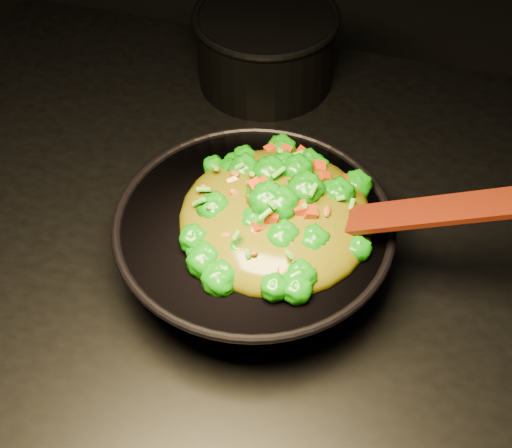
% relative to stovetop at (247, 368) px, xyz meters
% --- Properties ---
extents(stovetop, '(1.20, 0.90, 0.90)m').
position_rel_stovetop_xyz_m(stovetop, '(0.00, 0.00, 0.00)').
color(stovetop, black).
rests_on(stovetop, ground).
extents(wok, '(0.36, 0.36, 0.10)m').
position_rel_stovetop_xyz_m(wok, '(0.04, -0.10, 0.50)').
color(wok, black).
rests_on(wok, stovetop).
extents(stir_fry, '(0.25, 0.25, 0.09)m').
position_rel_stovetop_xyz_m(stir_fry, '(0.07, -0.09, 0.59)').
color(stir_fry, '#147A08').
rests_on(stir_fry, wok).
extents(spatula, '(0.28, 0.06, 0.12)m').
position_rel_stovetop_xyz_m(spatula, '(0.21, -0.08, 0.60)').
color(spatula, '#3C1C08').
rests_on(spatula, wok).
extents(back_pot, '(0.25, 0.25, 0.13)m').
position_rel_stovetop_xyz_m(back_pot, '(-0.06, 0.32, 0.52)').
color(back_pot, black).
rests_on(back_pot, stovetop).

